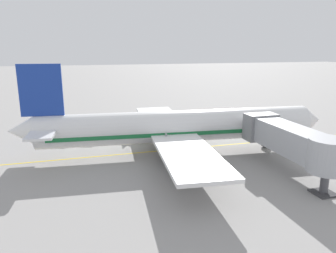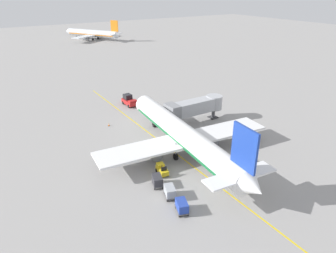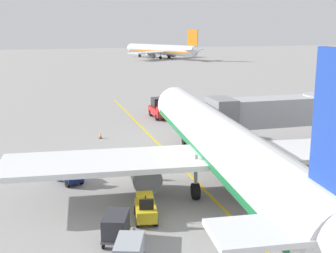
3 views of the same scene
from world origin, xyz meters
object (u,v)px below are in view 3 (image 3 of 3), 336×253
Objects in this scene: baggage_cart_front at (116,225)px; ground_crew_wing_walker at (134,166)px; baggage_tug_trailing at (146,208)px; baggage_cart_second_in_train at (129,253)px; safety_cone_nose_left at (100,136)px; jet_bridge at (275,112)px; baggage_tug_lead at (68,173)px; parked_airliner at (222,145)px; pushback_tractor at (161,109)px; distant_taxiing_airliner at (161,50)px.

baggage_cart_front is 1.76× the size of ground_crew_wing_walker.
baggage_cart_second_in_train is (-2.03, -5.38, 0.24)m from baggage_tug_trailing.
jet_bridge is at bearing -26.72° from safety_cone_nose_left.
baggage_tug_lead reaches higher than safety_cone_nose_left.
parked_airliner reaches higher than baggage_cart_front.
pushback_tractor is 1.51× the size of baggage_cart_second_in_train.
jet_bridge is 17.72m from safety_cone_nose_left.
baggage_cart_second_in_train is 13.14m from ground_crew_wing_walker.
ground_crew_wing_walker is (-5.57, 3.62, -2.23)m from parked_airliner.
safety_cone_nose_left is at bearing 85.73° from baggage_cart_second_in_train.
parked_airliner is 126.20m from distant_taxiing_airliner.
distant_taxiing_airliner reaches higher than jet_bridge.
distant_taxiing_airliner is at bearing 77.03° from parked_airliner.
safety_cone_nose_left is (-0.09, 20.51, -0.42)m from baggage_tug_trailing.
pushback_tractor reaches higher than ground_crew_wing_walker.
jet_bridge is at bearing 39.30° from baggage_tug_trailing.
parked_airliner reaches higher than pushback_tractor.
jet_bridge is 4.40× the size of baggage_cart_front.
safety_cone_nose_left is at bearing -108.15° from distant_taxiing_airliner.
safety_cone_nose_left is at bearing 111.30° from parked_airliner.
jet_bridge is 22.10× the size of safety_cone_nose_left.
pushback_tractor is 23.03m from ground_crew_wing_walker.
baggage_tug_lead is 0.93× the size of baggage_cart_front.
jet_bridge is 15.74m from ground_crew_wing_walker.
baggage_tug_trailing is 0.89× the size of baggage_cart_front.
parked_airliner reaches higher than jet_bridge.
jet_bridge is 4.92× the size of baggage_tug_trailing.
pushback_tractor is 0.14× the size of distant_taxiing_airliner.
pushback_tractor reaches higher than baggage_tug_lead.
distant_taxiing_airliner is (38.80, 118.83, 2.31)m from baggage_tug_lead.
baggage_cart_second_in_train is (-10.68, -34.49, -0.15)m from pushback_tractor.
safety_cone_nose_left is (1.94, 25.90, -0.66)m from baggage_cart_second_in_train.
ground_crew_wing_walker is at bearing 72.89° from baggage_cart_front.
safety_cone_nose_left is (2.06, 22.80, -0.66)m from baggage_cart_front.
pushback_tractor is 101.13m from distant_taxiing_airliner.
safety_cone_nose_left is (-15.57, 7.84, -3.16)m from jet_bridge.
baggage_cart_second_in_train is at bearing -94.27° from safety_cone_nose_left.
baggage_tug_lead is 4.93m from ground_crew_wing_walker.
baggage_cart_front is 134.26m from distant_taxiing_airliner.
baggage_tug_lead is at bearing -108.08° from distant_taxiing_airliner.
ground_crew_wing_walker is at bearing -109.81° from pushback_tractor.
baggage_cart_second_in_train is (2.03, -13.34, 0.24)m from baggage_tug_lead.
parked_airliner is at bearing 30.70° from baggage_tug_trailing.
jet_bridge is 23.26m from baggage_cart_front.
ground_crew_wing_walker is (4.90, -0.52, 0.24)m from baggage_tug_lead.
pushback_tractor is at bearing 44.51° from safety_cone_nose_left.
baggage_cart_second_in_train is (-8.45, -9.20, -2.24)m from parked_airliner.
baggage_tug_trailing reaches higher than safety_cone_nose_left.
ground_crew_wing_walker is (-14.64, -5.24, -2.50)m from jet_bridge.
baggage_tug_lead is at bearing 173.88° from ground_crew_wing_walker.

